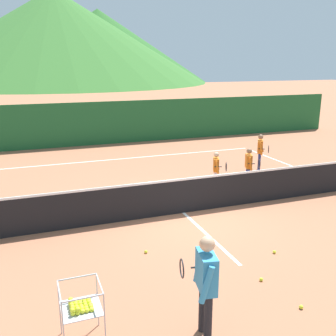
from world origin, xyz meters
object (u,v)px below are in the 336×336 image
(tennis_net, at_px, (184,195))
(tennis_ball_5, at_px, (217,278))
(student_1, at_px, (249,164))
(tennis_ball_6, at_px, (301,307))
(tennis_ball_0, at_px, (146,252))
(tennis_ball_2, at_px, (274,252))
(ball_cart, at_px, (80,306))
(student_0, at_px, (216,167))
(tennis_ball_1, at_px, (261,279))
(instructor, at_px, (205,278))
(student_2, at_px, (260,149))

(tennis_net, relative_size, tennis_ball_5, 175.74)
(student_1, distance_m, tennis_ball_6, 6.54)
(tennis_ball_6, bearing_deg, tennis_ball_0, 123.86)
(tennis_ball_0, bearing_deg, tennis_ball_2, -20.49)
(ball_cart, xyz_separation_m, tennis_ball_2, (4.23, 1.31, -0.55))
(student_0, bearing_deg, tennis_ball_1, -108.11)
(tennis_ball_2, bearing_deg, tennis_ball_5, -163.15)
(ball_cart, xyz_separation_m, tennis_ball_1, (3.36, 0.48, -0.55))
(tennis_ball_0, relative_size, tennis_ball_5, 1.00)
(instructor, bearing_deg, tennis_ball_0, 90.79)
(tennis_ball_6, bearing_deg, ball_cart, 172.35)
(tennis_ball_2, bearing_deg, student_0, 79.39)
(student_1, distance_m, tennis_ball_5, 5.88)
(ball_cart, distance_m, tennis_ball_2, 4.46)
(tennis_ball_0, bearing_deg, tennis_net, 48.48)
(tennis_ball_2, bearing_deg, instructor, -144.05)
(student_2, distance_m, tennis_ball_2, 6.67)
(ball_cart, bearing_deg, tennis_ball_1, 8.12)
(student_1, height_order, ball_cart, student_1)
(tennis_net, height_order, tennis_ball_6, tennis_net)
(instructor, height_order, student_2, instructor)
(tennis_net, bearing_deg, student_1, 25.88)
(tennis_ball_6, bearing_deg, student_2, 61.52)
(tennis_net, distance_m, instructor, 4.91)
(instructor, relative_size, tennis_ball_0, 23.89)
(tennis_net, height_order, tennis_ball_0, tennis_net)
(student_1, xyz_separation_m, tennis_ball_1, (-2.78, -5.00, -0.73))
(ball_cart, bearing_deg, student_0, 48.07)
(tennis_ball_5, bearing_deg, tennis_ball_2, 16.85)
(ball_cart, height_order, tennis_ball_2, ball_cart)
(tennis_net, relative_size, tennis_ball_6, 175.74)
(student_0, height_order, student_1, student_1)
(tennis_ball_2, bearing_deg, tennis_ball_6, -112.24)
(student_1, distance_m, tennis_ball_0, 5.55)
(student_2, height_order, tennis_ball_0, student_2)
(tennis_ball_0, xyz_separation_m, tennis_ball_5, (0.95, -1.44, 0.00))
(instructor, bearing_deg, ball_cart, 162.95)
(tennis_net, height_order, student_2, student_2)
(instructor, xyz_separation_m, student_1, (4.43, 6.00, -0.21))
(student_1, height_order, student_2, student_2)
(instructor, distance_m, tennis_ball_1, 2.15)
(student_1, xyz_separation_m, tennis_ball_0, (-4.47, -3.21, -0.73))
(tennis_ball_1, relative_size, tennis_ball_2, 1.00)
(ball_cart, height_order, tennis_ball_5, ball_cart)
(student_0, relative_size, tennis_ball_1, 17.77)
(instructor, xyz_separation_m, tennis_ball_6, (1.80, 0.05, -0.94))
(tennis_net, bearing_deg, instructor, -108.94)
(student_0, relative_size, student_2, 0.89)
(student_0, distance_m, tennis_ball_0, 4.79)
(tennis_net, bearing_deg, student_2, 34.40)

